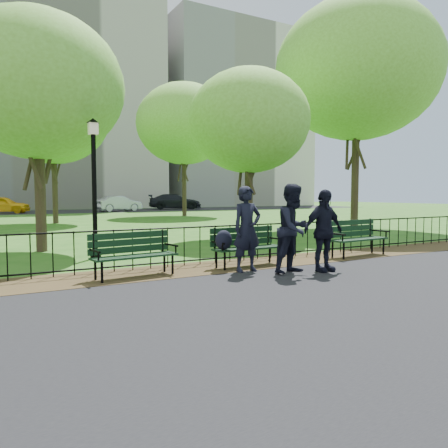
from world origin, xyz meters
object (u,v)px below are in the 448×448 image
taxi (3,205)px  sedan_silver (118,204)px  tree_mid_e (357,70)px  tree_far_e (184,124)px  tree_near_w (37,86)px  person_left (247,229)px  lamppost (94,183)px  sedan_dark (175,202)px  tree_near_e (249,121)px  park_bench_left_a (133,249)px  park_bench_main (237,241)px  person_right (323,230)px  tree_far_c (53,117)px  park_bench_right_a (355,234)px  person_mid (294,229)px

taxi → sedan_silver: 9.53m
tree_mid_e → tree_far_e: bearing=99.4°
tree_near_w → person_left: tree_near_w is taller
lamppost → person_left: 4.36m
sedan_dark → tree_mid_e: bearing=-166.6°
tree_near_w → taxi: tree_near_w is taller
sedan_dark → tree_near_e: bearing=-179.8°
park_bench_left_a → tree_mid_e: tree_mid_e is taller
park_bench_main → sedan_silver: sedan_silver is taller
tree_mid_e → tree_far_e: 14.64m
park_bench_main → sedan_dark: (13.04, 34.17, 0.21)m
tree_near_e → park_bench_left_a: bearing=-139.4°
park_bench_left_a → person_right: size_ratio=1.01×
tree_near_w → person_left: 7.55m
lamppost → sedan_silver: 29.85m
tree_near_e → person_right: tree_near_e is taller
sedan_dark → tree_far_c: bearing=157.8°
park_bench_right_a → sedan_silver: size_ratio=0.43×
taxi → sedan_silver: bearing=-74.5°
tree_near_w → person_mid: 8.35m
tree_far_c → sedan_silver: bearing=62.0°
person_mid → park_bench_right_a: bearing=8.2°
park_bench_left_a → sedan_silver: bearing=67.5°
park_bench_main → lamppost: 4.08m
lamppost → sedan_dark: bearing=63.7°
tree_near_w → tree_near_e: bearing=0.8°
lamppost → tree_far_e: tree_far_e is taller
park_bench_main → person_left: size_ratio=0.99×
park_bench_main → park_bench_right_a: (3.68, 0.05, -0.01)m
lamppost → person_mid: bearing=-53.6°
person_left → person_right: (1.40, -0.78, -0.03)m
park_bench_right_a → park_bench_left_a: bearing=174.8°
lamppost → taxi: (-0.81, 29.38, -1.19)m
lamppost → tree_near_w: size_ratio=0.53×
tree_far_c → sedan_silver: 16.85m
park_bench_right_a → sedan_dark: size_ratio=0.34×
park_bench_main → park_bench_right_a: size_ratio=0.95×
sedan_silver → park_bench_right_a: bearing=161.6°
tree_mid_e → person_right: bearing=-138.9°
park_bench_right_a → lamppost: size_ratio=0.53×
person_right → sedan_silver: bearing=79.9°
tree_far_c → person_left: (1.17, -17.90, -4.91)m
tree_mid_e → person_mid: size_ratio=5.82×
tree_near_e → taxi: 28.26m
tree_near_w → sedan_silver: size_ratio=1.54×
park_bench_main → tree_far_c: (-1.23, 17.39, 5.22)m
tree_mid_e → sedan_silver: size_ratio=2.47×
taxi → tree_near_w: bearing=-159.9°
park_bench_right_a → tree_near_w: size_ratio=0.28×
park_bench_main → tree_near_w: size_ratio=0.27×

